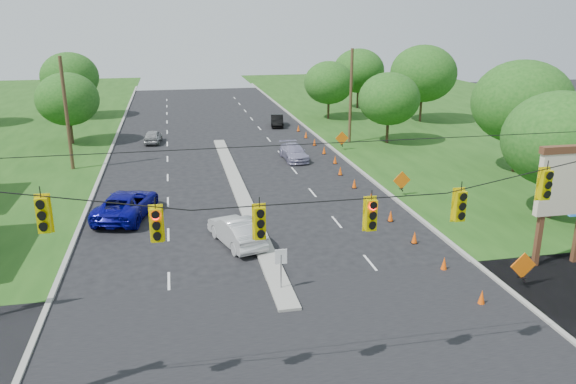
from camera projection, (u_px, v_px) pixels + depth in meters
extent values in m
plane|color=black|center=(314.00, 369.00, 19.91)|extent=(160.00, 160.00, 0.00)
cube|color=black|center=(314.00, 369.00, 19.91)|extent=(160.00, 14.00, 0.02)
cube|color=gray|center=(104.00, 168.00, 45.95)|extent=(0.25, 110.00, 0.16)
cube|color=gray|center=(341.00, 156.00, 49.87)|extent=(0.25, 110.00, 0.16)
cube|color=gray|center=(240.00, 193.00, 39.51)|extent=(1.00, 34.00, 0.18)
cylinder|color=gray|center=(281.00, 273.00, 25.24)|extent=(0.06, 0.06, 1.80)
cube|color=white|center=(281.00, 257.00, 25.00)|extent=(0.55, 0.04, 0.70)
cylinder|color=black|center=(325.00, 189.00, 16.86)|extent=(24.00, 0.04, 0.04)
cube|color=#EFD702|center=(43.00, 215.00, 15.38)|extent=(0.34, 0.24, 1.00)
cube|color=#EFD702|center=(157.00, 225.00, 16.12)|extent=(0.34, 0.24, 1.00)
cube|color=#EFD702|center=(260.00, 223.00, 16.76)|extent=(0.34, 0.24, 1.00)
cube|color=#EFD702|center=(371.00, 215.00, 17.44)|extent=(0.34, 0.24, 1.00)
cube|color=#EFD702|center=(460.00, 206.00, 18.00)|extent=(0.34, 0.24, 1.00)
cube|color=#EFD702|center=(545.00, 185.00, 18.42)|extent=(0.34, 0.24, 1.00)
cylinder|color=#422D1C|center=(67.00, 114.00, 44.12)|extent=(0.28, 0.28, 9.00)
cylinder|color=#422D1C|center=(351.00, 97.00, 53.64)|extent=(0.28, 0.28, 9.00)
cube|color=#59331E|center=(540.00, 225.00, 27.35)|extent=(0.25, 0.25, 4.40)
cube|color=beige|center=(566.00, 183.00, 26.93)|extent=(3.00, 0.35, 3.20)
cube|color=#59331E|center=(572.00, 149.00, 26.43)|extent=(3.20, 0.40, 0.35)
cone|color=#FC550A|center=(482.00, 297.00, 24.20)|extent=(0.32, 0.32, 0.70)
cone|color=#FC550A|center=(444.00, 264.00, 27.47)|extent=(0.32, 0.32, 0.70)
cone|color=#FC550A|center=(415.00, 237.00, 30.74)|extent=(0.32, 0.32, 0.70)
cone|color=#FC550A|center=(391.00, 216.00, 34.00)|extent=(0.32, 0.32, 0.70)
cone|color=#FC550A|center=(371.00, 198.00, 37.27)|extent=(0.32, 0.32, 0.70)
cone|color=#FC550A|center=(354.00, 183.00, 40.54)|extent=(0.32, 0.32, 0.70)
cone|color=#FC550A|center=(340.00, 171.00, 43.80)|extent=(0.32, 0.32, 0.70)
cone|color=#FC550A|center=(335.00, 160.00, 47.19)|extent=(0.32, 0.32, 0.70)
cone|color=#FC550A|center=(324.00, 150.00, 50.45)|extent=(0.32, 0.32, 0.70)
cone|color=#FC550A|center=(314.00, 142.00, 53.72)|extent=(0.32, 0.32, 0.70)
cone|color=#FC550A|center=(306.00, 135.00, 56.99)|extent=(0.32, 0.32, 0.70)
cone|color=#FC550A|center=(298.00, 128.00, 60.25)|extent=(0.32, 0.32, 0.70)
cube|color=black|center=(522.00, 278.00, 25.57)|extent=(0.06, 0.58, 0.26)
cube|color=black|center=(522.00, 278.00, 25.57)|extent=(0.06, 0.58, 0.26)
cube|color=orange|center=(523.00, 266.00, 25.39)|extent=(1.27, 0.05, 1.27)
cube|color=black|center=(401.00, 189.00, 38.64)|extent=(0.06, 0.58, 0.26)
cube|color=black|center=(401.00, 189.00, 38.64)|extent=(0.06, 0.58, 0.26)
cube|color=orange|center=(402.00, 180.00, 38.46)|extent=(1.27, 0.05, 1.27)
cube|color=black|center=(342.00, 145.00, 51.71)|extent=(0.06, 0.58, 0.26)
cube|color=black|center=(342.00, 145.00, 51.71)|extent=(0.06, 0.58, 0.26)
cube|color=orange|center=(342.00, 138.00, 51.52)|extent=(1.27, 0.05, 1.27)
cylinder|color=black|center=(71.00, 131.00, 54.14)|extent=(0.28, 0.28, 2.52)
ellipsoid|color=#194C14|center=(68.00, 99.00, 53.21)|extent=(5.88, 5.88, 5.04)
cylinder|color=black|center=(73.00, 106.00, 67.70)|extent=(0.28, 0.28, 2.88)
ellipsoid|color=#194C14|center=(70.00, 77.00, 66.63)|extent=(6.72, 6.72, 5.76)
cylinder|color=black|center=(552.00, 196.00, 34.17)|extent=(0.28, 0.28, 2.88)
ellipsoid|color=#194C14|center=(560.00, 139.00, 33.11)|extent=(6.72, 6.72, 5.76)
cylinder|color=black|center=(515.00, 152.00, 44.22)|extent=(0.28, 0.28, 3.24)
ellipsoid|color=#194C14|center=(522.00, 102.00, 43.03)|extent=(7.56, 7.56, 6.48)
cylinder|color=black|center=(387.00, 131.00, 54.37)|extent=(0.28, 0.28, 2.52)
ellipsoid|color=#194C14|center=(389.00, 99.00, 53.44)|extent=(5.88, 5.88, 5.04)
cylinder|color=black|center=(421.00, 108.00, 65.15)|extent=(0.28, 0.28, 3.24)
ellipsoid|color=#194C14|center=(423.00, 74.00, 63.95)|extent=(7.56, 7.56, 6.48)
cylinder|color=black|center=(358.00, 98.00, 74.69)|extent=(0.28, 0.28, 2.88)
ellipsoid|color=#194C14|center=(359.00, 71.00, 73.63)|extent=(6.72, 6.72, 5.76)
cylinder|color=black|center=(328.00, 109.00, 67.04)|extent=(0.28, 0.28, 2.52)
ellipsoid|color=#194C14|center=(329.00, 83.00, 66.11)|extent=(5.88, 5.88, 5.04)
imported|color=silver|center=(236.00, 231.00, 30.49)|extent=(2.94, 4.99, 1.55)
imported|color=#08077D|center=(126.00, 204.00, 34.56)|extent=(4.24, 6.51, 1.67)
imported|color=#8E89AA|center=(294.00, 152.00, 48.37)|extent=(2.03, 4.63, 1.32)
imported|color=gray|center=(153.00, 137.00, 54.73)|extent=(1.90, 3.87, 1.27)
imported|color=black|center=(277.00, 121.00, 62.94)|extent=(1.96, 4.05, 1.28)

